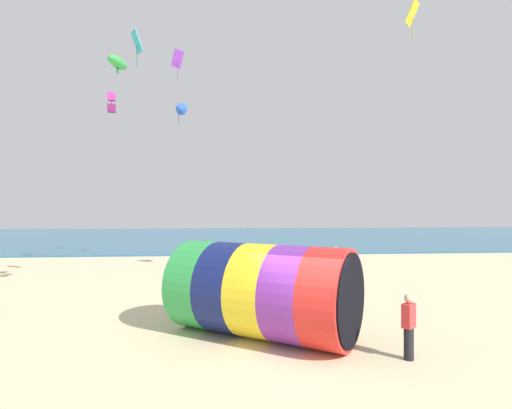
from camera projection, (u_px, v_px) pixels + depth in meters
name	position (u px, v px, depth m)	size (l,w,h in m)	color
ground_plane	(305.00, 360.00, 9.83)	(120.00, 120.00, 0.00)	beige
sea	(238.00, 236.00, 51.35)	(120.00, 40.00, 0.10)	#236084
giant_inflatable_tube	(263.00, 290.00, 11.59)	(5.85, 5.15, 2.70)	green
kite_handler	(409.00, 326.00, 9.85)	(0.42, 0.40, 1.62)	black
kite_blue_delta	(179.00, 107.00, 26.68)	(1.10, 1.11, 1.58)	blue
kite_cyan_diamond	(137.00, 42.00, 17.22)	(0.61, 0.73, 1.53)	#2DB2C6
kite_purple_diamond	(178.00, 59.00, 26.19)	(0.82, 0.84, 1.86)	purple
kite_magenta_box	(112.00, 103.00, 23.65)	(0.46, 0.46, 1.21)	#D1339E
kite_green_parafoil	(117.00, 63.00, 15.12)	(0.85, 1.32, 0.68)	green
kite_yellow_diamond	(412.00, 13.00, 24.94)	(1.15, 1.19, 2.41)	yellow
bystander_near_water	(336.00, 264.00, 20.35)	(0.24, 0.36, 1.75)	#383D56
bystander_mid_beach	(208.00, 283.00, 15.67)	(0.24, 0.37, 1.54)	black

